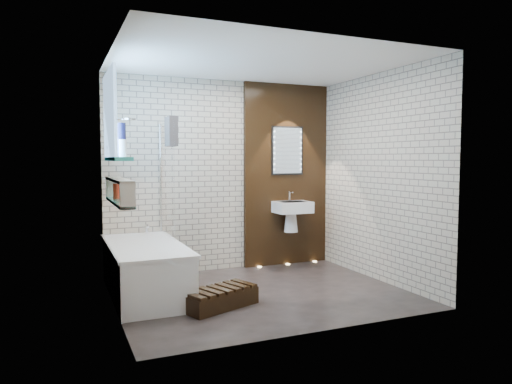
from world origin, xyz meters
name	(u,v)px	position (x,y,z in m)	size (l,w,h in m)	color
ground	(261,293)	(0.00, 0.00, 0.00)	(3.20, 3.20, 0.00)	black
room_shell	(261,180)	(0.00, 0.00, 1.30)	(3.24, 3.20, 2.60)	tan
walnut_panel	(286,175)	(0.95, 1.27, 1.30)	(1.30, 0.06, 2.60)	black
clerestory_window	(111,124)	(-1.57, 0.35, 1.90)	(0.18, 1.00, 0.94)	#7FADE0
display_niche	(119,191)	(-1.53, 0.15, 1.20)	(0.14, 1.30, 0.26)	teal
bathtub	(145,269)	(-1.22, 0.45, 0.29)	(0.79, 1.74, 0.70)	white
bath_screen	(167,179)	(-0.87, 0.89, 1.28)	(0.01, 0.78, 1.40)	white
towel	(171,132)	(-0.87, 0.63, 1.85)	(0.10, 0.26, 0.35)	#292521
shower_head	(129,119)	(-1.30, 0.95, 2.00)	(0.18, 0.18, 0.02)	silver
washbasin	(292,211)	(0.95, 1.07, 0.79)	(0.50, 0.36, 0.58)	white
led_mirror	(287,151)	(0.95, 1.23, 1.65)	(0.50, 0.02, 0.70)	black
walnut_step	(220,299)	(-0.60, -0.30, 0.09)	(0.79, 0.35, 0.18)	black
niche_bottles	(119,194)	(-1.53, 0.14, 1.17)	(0.07, 0.75, 0.17)	#A06B18
sill_vases	(118,146)	(-1.50, 0.42, 1.67)	(0.21, 0.66, 0.34)	white
floor_uplights	(288,264)	(0.95, 1.20, 0.01)	(0.96, 0.06, 0.01)	#FFD899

